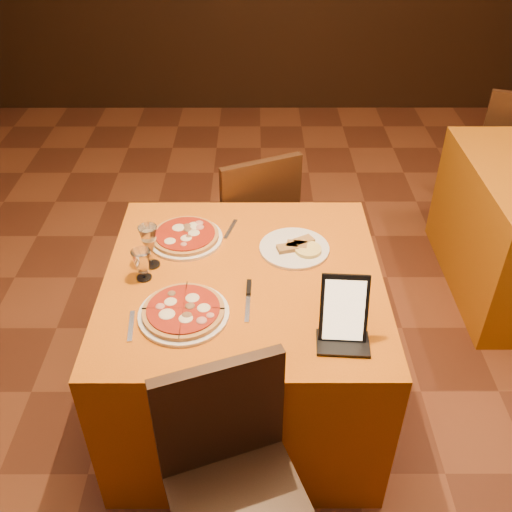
{
  "coord_description": "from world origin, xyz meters",
  "views": [
    {
      "loc": [
        -0.05,
        -1.8,
        2.16
      ],
      "look_at": [
        -0.04,
        -0.06,
        0.86
      ],
      "focal_mm": 40.0,
      "sensor_mm": 36.0,
      "label": 1
    }
  ],
  "objects_px": {
    "chair_main_far": "(247,221)",
    "water_glass": "(142,265)",
    "wine_glass": "(150,246)",
    "pizza_near": "(184,312)",
    "pizza_far": "(185,237)",
    "chair_side_far": "(510,150)",
    "tablet": "(344,309)",
    "chair_main_near": "(240,507)",
    "main_table": "(245,342)"
  },
  "relations": [
    {
      "from": "main_table",
      "to": "pizza_near",
      "type": "bearing_deg",
      "value": -132.43
    },
    {
      "from": "chair_main_near",
      "to": "tablet",
      "type": "bearing_deg",
      "value": 33.63
    },
    {
      "from": "main_table",
      "to": "chair_main_near",
      "type": "height_order",
      "value": "chair_main_near"
    },
    {
      "from": "chair_main_near",
      "to": "pizza_near",
      "type": "xyz_separation_m",
      "value": [
        -0.21,
        0.57,
        0.31
      ]
    },
    {
      "from": "pizza_near",
      "to": "wine_glass",
      "type": "bearing_deg",
      "value": 117.89
    },
    {
      "from": "pizza_far",
      "to": "water_glass",
      "type": "height_order",
      "value": "water_glass"
    },
    {
      "from": "chair_main_far",
      "to": "water_glass",
      "type": "bearing_deg",
      "value": 41.61
    },
    {
      "from": "pizza_far",
      "to": "chair_main_near",
      "type": "bearing_deg",
      "value": -76.41
    },
    {
      "from": "chair_main_near",
      "to": "water_glass",
      "type": "xyz_separation_m",
      "value": [
        -0.39,
        0.78,
        0.36
      ]
    },
    {
      "from": "chair_side_far",
      "to": "tablet",
      "type": "bearing_deg",
      "value": 75.69
    },
    {
      "from": "main_table",
      "to": "chair_main_far",
      "type": "height_order",
      "value": "chair_main_far"
    },
    {
      "from": "main_table",
      "to": "chair_main_near",
      "type": "relative_size",
      "value": 1.21
    },
    {
      "from": "chair_side_far",
      "to": "wine_glass",
      "type": "xyz_separation_m",
      "value": [
        -2.11,
        -1.63,
        0.39
      ]
    },
    {
      "from": "water_glass",
      "to": "pizza_far",
      "type": "bearing_deg",
      "value": 62.17
    },
    {
      "from": "water_glass",
      "to": "pizza_near",
      "type": "bearing_deg",
      "value": -50.44
    },
    {
      "from": "chair_side_far",
      "to": "chair_main_near",
      "type": "bearing_deg",
      "value": 75.34
    },
    {
      "from": "pizza_far",
      "to": "tablet",
      "type": "xyz_separation_m",
      "value": [
        0.6,
        -0.57,
        0.1
      ]
    },
    {
      "from": "water_glass",
      "to": "tablet",
      "type": "xyz_separation_m",
      "value": [
        0.74,
        -0.31,
        0.06
      ]
    },
    {
      "from": "chair_main_near",
      "to": "water_glass",
      "type": "bearing_deg",
      "value": 96.58
    },
    {
      "from": "pizza_far",
      "to": "tablet",
      "type": "relative_size",
      "value": 1.31
    },
    {
      "from": "pizza_near",
      "to": "water_glass",
      "type": "distance_m",
      "value": 0.28
    },
    {
      "from": "chair_main_far",
      "to": "water_glass",
      "type": "xyz_separation_m",
      "value": [
        -0.39,
        -0.85,
        0.36
      ]
    },
    {
      "from": "pizza_near",
      "to": "pizza_far",
      "type": "xyz_separation_m",
      "value": [
        -0.04,
        0.48,
        0.0
      ]
    },
    {
      "from": "chair_main_far",
      "to": "pizza_far",
      "type": "height_order",
      "value": "chair_main_far"
    },
    {
      "from": "chair_main_far",
      "to": "wine_glass",
      "type": "xyz_separation_m",
      "value": [
        -0.37,
        -0.77,
        0.39
      ]
    },
    {
      "from": "tablet",
      "to": "chair_main_far",
      "type": "bearing_deg",
      "value": 110.42
    },
    {
      "from": "pizza_near",
      "to": "main_table",
      "type": "bearing_deg",
      "value": 47.57
    },
    {
      "from": "main_table",
      "to": "chair_side_far",
      "type": "xyz_separation_m",
      "value": [
        1.74,
        1.69,
        0.08
      ]
    },
    {
      "from": "chair_main_far",
      "to": "pizza_near",
      "type": "height_order",
      "value": "chair_main_far"
    },
    {
      "from": "pizza_far",
      "to": "tablet",
      "type": "distance_m",
      "value": 0.84
    },
    {
      "from": "chair_main_near",
      "to": "chair_main_far",
      "type": "distance_m",
      "value": 1.64
    },
    {
      "from": "pizza_near",
      "to": "wine_glass",
      "type": "height_order",
      "value": "wine_glass"
    },
    {
      "from": "pizza_near",
      "to": "wine_glass",
      "type": "relative_size",
      "value": 1.75
    },
    {
      "from": "main_table",
      "to": "chair_main_far",
      "type": "bearing_deg",
      "value": 90.0
    },
    {
      "from": "pizza_far",
      "to": "water_glass",
      "type": "xyz_separation_m",
      "value": [
        -0.14,
        -0.26,
        0.05
      ]
    },
    {
      "from": "pizza_near",
      "to": "chair_side_far",
      "type": "bearing_deg",
      "value": 44.54
    },
    {
      "from": "wine_glass",
      "to": "water_glass",
      "type": "relative_size",
      "value": 1.46
    },
    {
      "from": "wine_glass",
      "to": "water_glass",
      "type": "bearing_deg",
      "value": -103.48
    },
    {
      "from": "wine_glass",
      "to": "chair_side_far",
      "type": "bearing_deg",
      "value": 37.58
    },
    {
      "from": "chair_main_far",
      "to": "pizza_far",
      "type": "relative_size",
      "value": 2.86
    },
    {
      "from": "pizza_near",
      "to": "wine_glass",
      "type": "xyz_separation_m",
      "value": [
        -0.16,
        0.3,
        0.08
      ]
    },
    {
      "from": "chair_side_far",
      "to": "pizza_near",
      "type": "xyz_separation_m",
      "value": [
        -1.96,
        -1.92,
        0.31
      ]
    },
    {
      "from": "chair_main_near",
      "to": "chair_main_far",
      "type": "bearing_deg",
      "value": 70.08
    },
    {
      "from": "water_glass",
      "to": "chair_main_near",
      "type": "bearing_deg",
      "value": -63.51
    },
    {
      "from": "chair_side_far",
      "to": "main_table",
      "type": "bearing_deg",
      "value": 64.45
    },
    {
      "from": "chair_main_far",
      "to": "chair_side_far",
      "type": "bearing_deg",
      "value": -177.63
    },
    {
      "from": "chair_side_far",
      "to": "wine_glass",
      "type": "relative_size",
      "value": 4.79
    },
    {
      "from": "chair_main_far",
      "to": "chair_side_far",
      "type": "relative_size",
      "value": 1.0
    },
    {
      "from": "main_table",
      "to": "chair_main_near",
      "type": "distance_m",
      "value": 0.8
    },
    {
      "from": "pizza_near",
      "to": "chair_main_near",
      "type": "bearing_deg",
      "value": -69.48
    }
  ]
}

